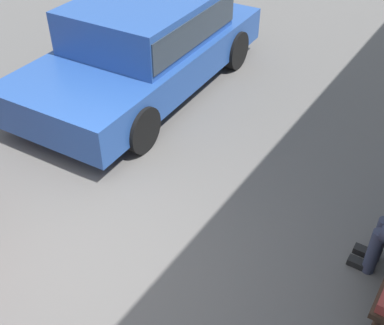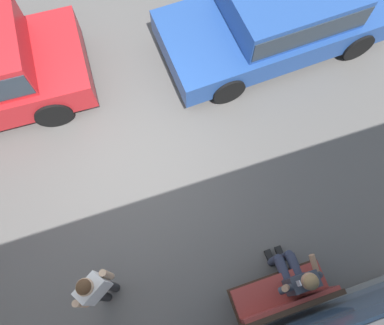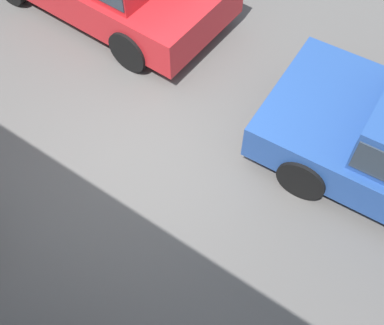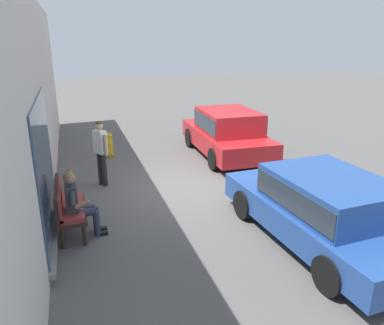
% 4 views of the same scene
% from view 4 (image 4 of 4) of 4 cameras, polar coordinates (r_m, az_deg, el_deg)
% --- Properties ---
extents(ground_plane, '(60.00, 60.00, 0.00)m').
position_cam_4_polar(ground_plane, '(9.73, -1.03, -4.01)').
color(ground_plane, '#565451').
extents(building_facade, '(18.00, 0.51, 4.64)m').
position_cam_4_polar(building_facade, '(8.74, -23.14, 7.73)').
color(building_facade, beige).
rests_on(building_facade, ground_plane).
extents(bench, '(1.42, 0.55, 1.03)m').
position_cam_4_polar(bench, '(7.82, -18.65, -6.09)').
color(bench, '#332319').
rests_on(bench, ground_plane).
extents(person_on_phone, '(0.73, 0.74, 1.37)m').
position_cam_4_polar(person_on_phone, '(7.53, -17.04, -5.81)').
color(person_on_phone, '#2D3347').
rests_on(person_on_phone, ground_plane).
extents(parked_car_near, '(4.44, 2.16, 1.37)m').
position_cam_4_polar(parked_car_near, '(7.41, 19.56, -6.29)').
color(parked_car_near, '#23478E').
rests_on(parked_car_near, ground_plane).
extents(parked_car_mid, '(4.23, 2.04, 1.53)m').
position_cam_4_polar(parked_car_mid, '(12.26, 5.40, 4.77)').
color(parked_car_mid, red).
rests_on(parked_car_mid, ground_plane).
extents(pedestrian_standing, '(0.48, 0.36, 1.73)m').
position_cam_4_polar(pedestrian_standing, '(9.93, -13.76, 2.18)').
color(pedestrian_standing, '#232326').
rests_on(pedestrian_standing, ground_plane).
extents(fire_hydrant, '(0.38, 0.26, 0.81)m').
position_cam_4_polar(fire_hydrant, '(12.47, -12.42, 2.57)').
color(fire_hydrant, olive).
rests_on(fire_hydrant, ground_plane).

